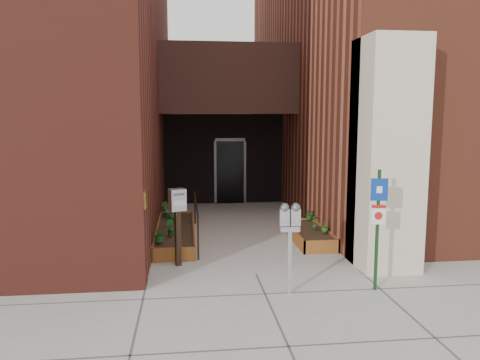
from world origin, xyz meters
name	(u,v)px	position (x,y,z in m)	size (l,w,h in m)	color
ground	(256,274)	(0.00, 0.00, 0.00)	(80.00, 80.00, 0.00)	#9E9991
architecture	(219,51)	(-0.18, 6.89, 4.98)	(20.00, 14.60, 10.00)	maroon
planter_left	(176,234)	(-1.55, 2.70, 0.13)	(0.90, 3.60, 0.30)	brown
planter_right	(309,235)	(1.60, 2.20, 0.13)	(0.80, 2.20, 0.30)	brown
handrail	(196,209)	(-1.05, 2.65, 0.75)	(0.04, 3.34, 0.90)	black
parking_meter	(290,224)	(0.41, -1.00, 1.19)	(0.35, 0.17, 1.54)	#9F9FA2
sign_post	(378,217)	(1.90, -1.03, 1.27)	(0.28, 0.08, 2.06)	#133613
payment_dropbox	(177,211)	(-1.45, 0.69, 1.11)	(0.36, 0.32, 1.53)	black
shrub_left_a	(160,234)	(-1.85, 1.37, 0.48)	(0.33, 0.33, 0.36)	#1C5618
shrub_left_b	(170,228)	(-1.65, 1.90, 0.48)	(0.20, 0.20, 0.36)	#175318
shrub_left_c	(172,212)	(-1.66, 3.59, 0.48)	(0.20, 0.20, 0.36)	#19581F
shrub_left_d	(165,209)	(-1.85, 3.93, 0.51)	(0.22, 0.22, 0.41)	#17531A
shrub_right_a	(325,226)	(1.85, 1.76, 0.45)	(0.16, 0.16, 0.29)	#215919
shrub_right_b	(315,222)	(1.72, 2.10, 0.47)	(0.18, 0.18, 0.34)	#275E1B
shrub_right_c	(309,214)	(1.85, 3.10, 0.45)	(0.27, 0.27, 0.30)	#195016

